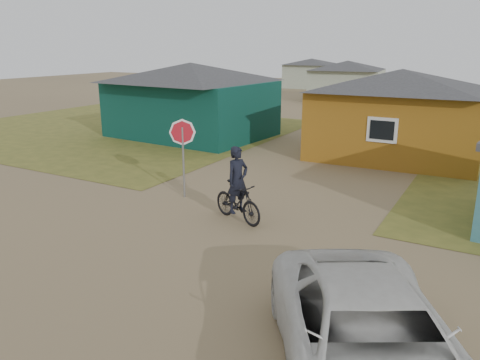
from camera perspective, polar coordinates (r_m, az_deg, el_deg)
name	(u,v)px	position (r m, az deg, el deg)	size (l,w,h in m)	color
ground	(159,261)	(11.35, -9.83, -9.66)	(120.00, 120.00, 0.00)	olive
grass_nw	(114,129)	(29.70, -15.16, 6.08)	(20.00, 18.00, 0.00)	olive
house_teal	(191,99)	(26.29, -5.95, 9.82)	(8.93, 7.08, 4.00)	#09352D
house_yellow	(399,112)	(22.40, 18.78, 7.85)	(7.72, 6.76, 3.90)	#945E16
house_pale_west	(347,81)	(43.79, 12.88, 11.73)	(7.04, 6.15, 3.60)	#A6AF96
house_pale_north	(311,73)	(57.72, 8.67, 12.80)	(6.28, 5.81, 3.40)	#A6AF96
stop_sign	(183,141)	(15.29, -7.00, 4.78)	(0.85, 0.19, 2.63)	gray
cyclist	(238,194)	(13.32, -0.29, -1.78)	(2.01, 1.19, 2.19)	black
vehicle	(371,344)	(7.35, 15.69, -18.69)	(2.53, 5.50, 1.53)	silver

